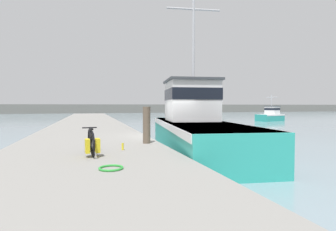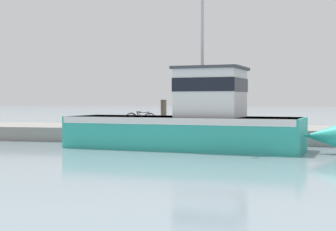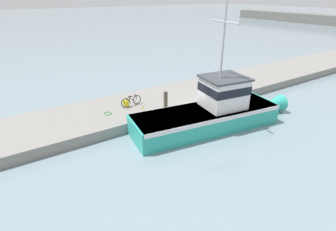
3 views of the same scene
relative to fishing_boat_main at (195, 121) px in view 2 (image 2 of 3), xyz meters
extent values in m
plane|color=gray|center=(-1.47, 0.22, -1.21)|extent=(320.00, 320.00, 0.00)
cube|color=gray|center=(-5.08, 0.22, -0.85)|extent=(5.52, 80.00, 0.73)
cube|color=teal|center=(-0.08, -0.58, -0.51)|extent=(4.45, 10.65, 1.41)
cone|color=teal|center=(0.78, 5.45, -0.51)|extent=(1.59, 2.03, 1.34)
cube|color=white|center=(-0.08, -0.58, 0.05)|extent=(4.48, 10.45, 0.28)
cube|color=white|center=(0.10, 0.70, 1.20)|extent=(2.76, 2.93, 2.02)
cube|color=black|center=(0.10, 0.70, 1.56)|extent=(2.81, 2.98, 0.56)
cube|color=#3D4247|center=(0.10, 0.70, 2.27)|extent=(2.98, 3.16, 0.12)
cylinder|color=#B2B2B7|center=(0.05, 0.31, 4.64)|extent=(0.14, 0.14, 4.63)
torus|color=black|center=(-4.91, -4.38, -0.13)|extent=(0.12, 0.72, 0.72)
torus|color=black|center=(-5.00, -3.37, -0.13)|extent=(0.12, 0.72, 0.72)
cylinder|color=black|center=(-4.92, -4.22, -0.21)|extent=(0.07, 0.35, 0.19)
cylinder|color=black|center=(-4.94, -4.00, -0.02)|extent=(0.05, 0.14, 0.54)
cylinder|color=black|center=(-4.93, -4.17, 0.06)|extent=(0.08, 0.46, 0.40)
cylinder|color=black|center=(-4.96, -3.74, -0.03)|extent=(0.09, 0.65, 0.55)
cylinder|color=black|center=(-4.97, -3.69, 0.24)|extent=(0.08, 0.53, 0.05)
cylinder|color=black|center=(-4.99, -3.40, 0.05)|extent=(0.04, 0.10, 0.36)
cylinder|color=black|center=(-4.99, -3.43, 0.28)|extent=(0.44, 0.08, 0.04)
cube|color=black|center=(-4.94, -3.98, 0.28)|extent=(0.12, 0.25, 0.05)
cube|color=gold|center=(-5.05, -4.35, -0.16)|extent=(0.15, 0.33, 0.39)
cube|color=gold|center=(-4.77, -4.32, -0.16)|extent=(0.15, 0.33, 0.39)
cylinder|color=brown|center=(-2.87, -2.09, 0.23)|extent=(0.29, 0.29, 1.42)
torus|color=green|center=(-4.52, -5.94, -0.46)|extent=(0.57, 0.57, 0.05)
cylinder|color=yellow|center=(-3.95, -3.40, -0.37)|extent=(0.07, 0.07, 0.23)
camera|label=1|loc=(-4.97, -12.03, 0.97)|focal=28.00mm
camera|label=2|loc=(21.92, 3.83, 0.91)|focal=55.00mm
camera|label=3|loc=(12.11, -11.61, 7.42)|focal=28.00mm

